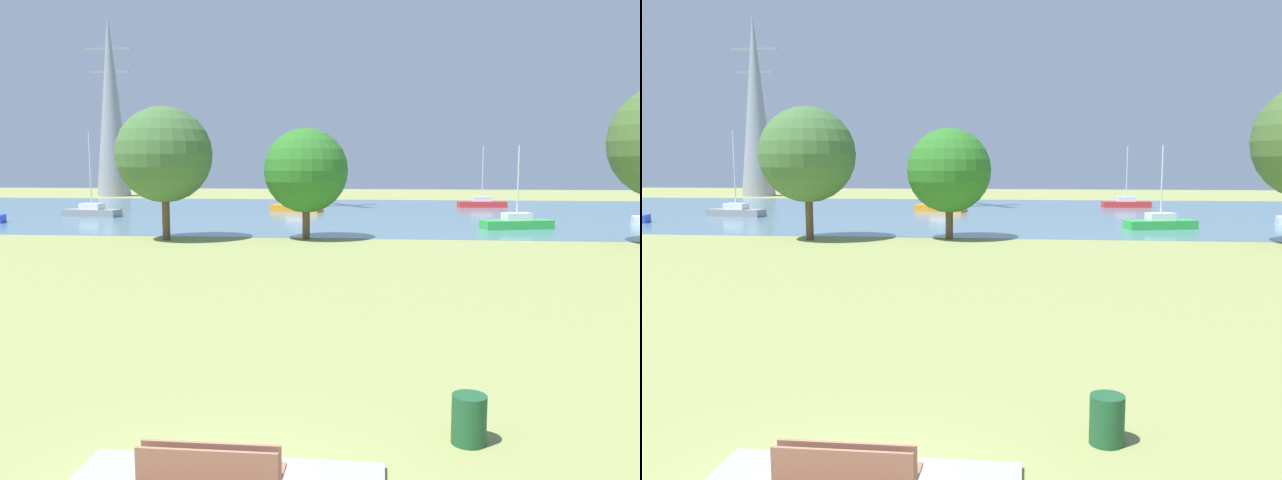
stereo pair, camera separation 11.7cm
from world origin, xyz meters
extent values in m
plane|color=#8C9351|center=(0.00, 22.00, 0.00)|extent=(160.00, 160.00, 0.00)
cube|color=#895944|center=(0.00, 0.32, 0.53)|extent=(1.80, 0.48, 0.05)
cube|color=#895944|center=(0.00, 0.11, 0.77)|extent=(1.80, 0.05, 0.44)
cube|color=#895944|center=(0.00, -0.11, 0.77)|extent=(1.80, 0.05, 0.44)
cylinder|color=#1E512D|center=(3.54, 2.60, 0.40)|extent=(0.56, 0.56, 0.80)
cube|color=slate|center=(0.00, 50.00, 0.01)|extent=(140.00, 40.00, 0.02)
cube|color=gray|center=(-22.25, 43.39, 0.32)|extent=(4.95, 2.08, 0.60)
cube|color=white|center=(-22.25, 43.39, 0.87)|extent=(1.92, 1.31, 0.50)
cylinder|color=silver|center=(-22.25, 43.39, 3.88)|extent=(0.10, 0.10, 6.53)
cube|color=orange|center=(-5.86, 50.64, 0.32)|extent=(5.03, 2.89, 0.60)
cube|color=white|center=(-5.86, 50.64, 0.87)|extent=(2.05, 1.59, 0.50)
cylinder|color=silver|center=(-5.86, 50.64, 3.61)|extent=(0.10, 0.10, 5.98)
cube|color=red|center=(12.13, 58.02, 0.32)|extent=(4.93, 1.97, 0.60)
cube|color=white|center=(12.13, 58.02, 0.87)|extent=(1.90, 1.27, 0.50)
cylinder|color=silver|center=(12.13, 58.02, 3.41)|extent=(0.10, 0.10, 5.58)
cube|color=green|center=(11.22, 36.63, 0.32)|extent=(5.03, 2.70, 0.60)
cube|color=white|center=(11.22, 36.63, 0.87)|extent=(2.02, 1.53, 0.50)
cylinder|color=silver|center=(11.22, 36.63, 3.16)|extent=(0.10, 0.10, 5.07)
cylinder|color=brown|center=(-10.50, 28.33, 1.52)|extent=(0.44, 0.44, 3.04)
sphere|color=#406935|center=(-10.50, 28.33, 4.97)|extent=(5.54, 5.54, 5.54)
cylinder|color=brown|center=(-2.39, 29.56, 1.16)|extent=(0.44, 0.44, 2.32)
sphere|color=#2B6E24|center=(-2.39, 29.56, 4.06)|extent=(4.95, 4.95, 4.95)
cone|color=gray|center=(-34.36, 75.45, 12.20)|extent=(4.40, 4.40, 24.41)
cube|color=gray|center=(-34.36, 75.45, 19.53)|extent=(6.40, 0.30, 0.30)
cube|color=gray|center=(-34.36, 75.45, 16.53)|extent=(5.20, 0.30, 0.30)
camera|label=1|loc=(2.12, -7.27, 4.49)|focal=35.36mm
camera|label=2|loc=(2.24, -7.26, 4.49)|focal=35.36mm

